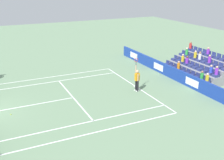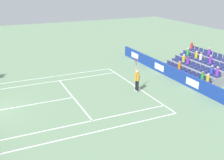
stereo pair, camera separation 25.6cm
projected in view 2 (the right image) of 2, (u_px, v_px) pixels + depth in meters
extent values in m
cube|color=white|center=(136.00, 87.00, 23.29)|extent=(10.97, 0.10, 0.01)
cube|color=white|center=(73.00, 97.00, 21.13)|extent=(8.23, 0.10, 0.01)
cube|color=white|center=(30.00, 105.00, 19.87)|extent=(0.10, 6.40, 0.01)
cube|color=white|center=(54.00, 81.00, 24.47)|extent=(0.10, 11.89, 0.01)
cube|color=white|center=(86.00, 122.00, 17.43)|extent=(0.10, 11.89, 0.01)
cube|color=white|center=(51.00, 77.00, 25.64)|extent=(0.10, 11.89, 0.01)
cube|color=white|center=(93.00, 132.00, 16.26)|extent=(0.10, 11.89, 0.01)
cube|color=white|center=(135.00, 87.00, 23.25)|extent=(0.10, 0.20, 0.01)
cube|color=#193899|center=(175.00, 74.00, 24.68)|extent=(19.22, 0.20, 1.08)
cube|color=white|center=(192.00, 83.00, 22.59)|extent=(1.54, 0.01, 0.60)
cube|color=white|center=(159.00, 67.00, 26.69)|extent=(1.54, 0.01, 0.60)
cube|color=white|center=(135.00, 56.00, 30.80)|extent=(1.54, 0.01, 0.60)
cylinder|color=black|center=(138.00, 86.00, 22.10)|extent=(0.16, 0.16, 0.90)
cylinder|color=black|center=(136.00, 85.00, 22.30)|extent=(0.16, 0.16, 0.90)
cube|color=white|center=(138.00, 91.00, 22.24)|extent=(0.12, 0.26, 0.08)
cube|color=white|center=(136.00, 90.00, 22.44)|extent=(0.12, 0.26, 0.08)
cube|color=orange|center=(137.00, 77.00, 21.95)|extent=(0.22, 0.36, 0.60)
sphere|color=#D3A884|center=(137.00, 71.00, 21.79)|extent=(0.24, 0.24, 0.24)
cylinder|color=#D3A884|center=(136.00, 69.00, 21.93)|extent=(0.09, 0.09, 0.62)
cylinder|color=#D3A884|center=(138.00, 78.00, 21.73)|extent=(0.09, 0.09, 0.56)
cylinder|color=black|center=(136.00, 63.00, 21.78)|extent=(0.04, 0.04, 0.28)
torus|color=red|center=(136.00, 60.00, 21.68)|extent=(0.03, 0.31, 0.31)
sphere|color=#D1E533|center=(136.00, 57.00, 21.59)|extent=(0.07, 0.07, 0.07)
cube|color=gray|center=(185.00, 76.00, 25.22)|extent=(6.20, 0.95, 0.42)
cube|color=navy|center=(207.00, 82.00, 22.73)|extent=(0.48, 0.44, 0.20)
cube|color=navy|center=(209.00, 79.00, 22.72)|extent=(0.48, 0.04, 0.30)
cube|color=navy|center=(202.00, 80.00, 23.26)|extent=(0.48, 0.44, 0.20)
cube|color=navy|center=(204.00, 77.00, 23.25)|extent=(0.48, 0.04, 0.30)
cube|color=navy|center=(197.00, 78.00, 23.79)|extent=(0.48, 0.44, 0.20)
cube|color=navy|center=(199.00, 75.00, 23.78)|extent=(0.48, 0.04, 0.30)
cube|color=navy|center=(192.00, 76.00, 24.32)|extent=(0.48, 0.44, 0.20)
cube|color=navy|center=(194.00, 73.00, 24.31)|extent=(0.48, 0.04, 0.30)
cube|color=navy|center=(187.00, 74.00, 24.85)|extent=(0.48, 0.44, 0.20)
cube|color=navy|center=(189.00, 71.00, 24.84)|extent=(0.48, 0.04, 0.30)
cube|color=navy|center=(183.00, 72.00, 25.38)|extent=(0.48, 0.44, 0.20)
cube|color=navy|center=(185.00, 69.00, 25.37)|extent=(0.48, 0.04, 0.30)
cube|color=navy|center=(179.00, 70.00, 25.91)|extent=(0.48, 0.44, 0.20)
cube|color=navy|center=(181.00, 67.00, 25.90)|extent=(0.48, 0.04, 0.30)
cube|color=navy|center=(175.00, 68.00, 26.44)|extent=(0.48, 0.44, 0.20)
cube|color=navy|center=(176.00, 65.00, 26.43)|extent=(0.48, 0.04, 0.30)
cube|color=navy|center=(171.00, 66.00, 26.97)|extent=(0.48, 0.44, 0.20)
cube|color=navy|center=(173.00, 64.00, 26.96)|extent=(0.48, 0.04, 0.30)
cube|color=navy|center=(167.00, 65.00, 27.50)|extent=(0.48, 0.44, 0.20)
cube|color=navy|center=(169.00, 62.00, 27.49)|extent=(0.48, 0.04, 0.30)
cube|color=gray|center=(193.00, 72.00, 25.52)|extent=(6.20, 0.95, 0.84)
cube|color=navy|center=(216.00, 76.00, 22.96)|extent=(0.48, 0.44, 0.20)
cube|color=navy|center=(218.00, 73.00, 22.95)|extent=(0.48, 0.04, 0.30)
cube|color=navy|center=(211.00, 74.00, 23.49)|extent=(0.48, 0.44, 0.20)
cube|color=navy|center=(213.00, 71.00, 23.48)|extent=(0.48, 0.04, 0.30)
cube|color=navy|center=(206.00, 72.00, 24.02)|extent=(0.48, 0.44, 0.20)
cube|color=navy|center=(208.00, 69.00, 24.01)|extent=(0.48, 0.04, 0.30)
cube|color=navy|center=(201.00, 70.00, 24.55)|extent=(0.48, 0.44, 0.20)
cube|color=navy|center=(203.00, 67.00, 24.54)|extent=(0.48, 0.04, 0.30)
cube|color=navy|center=(196.00, 68.00, 25.08)|extent=(0.48, 0.44, 0.20)
cube|color=navy|center=(198.00, 65.00, 25.07)|extent=(0.48, 0.04, 0.30)
cube|color=navy|center=(191.00, 66.00, 25.61)|extent=(0.48, 0.44, 0.20)
cube|color=navy|center=(193.00, 63.00, 25.60)|extent=(0.48, 0.04, 0.30)
cube|color=navy|center=(187.00, 64.00, 26.14)|extent=(0.48, 0.44, 0.20)
cube|color=navy|center=(189.00, 62.00, 26.13)|extent=(0.48, 0.04, 0.30)
cube|color=navy|center=(183.00, 63.00, 26.67)|extent=(0.48, 0.44, 0.20)
cube|color=navy|center=(185.00, 60.00, 26.66)|extent=(0.48, 0.04, 0.30)
cube|color=navy|center=(179.00, 61.00, 27.20)|extent=(0.48, 0.44, 0.20)
cube|color=navy|center=(181.00, 58.00, 27.19)|extent=(0.48, 0.04, 0.30)
cube|color=navy|center=(175.00, 60.00, 27.73)|extent=(0.48, 0.44, 0.20)
cube|color=navy|center=(177.00, 57.00, 27.72)|extent=(0.48, 0.04, 0.30)
cube|color=gray|center=(201.00, 69.00, 25.82)|extent=(6.20, 0.95, 1.26)
cube|color=navy|center=(220.00, 68.00, 23.72)|extent=(0.48, 0.44, 0.20)
cube|color=navy|center=(222.00, 65.00, 23.72)|extent=(0.48, 0.04, 0.30)
cube|color=navy|center=(215.00, 66.00, 24.25)|extent=(0.48, 0.44, 0.20)
cube|color=navy|center=(217.00, 63.00, 24.25)|extent=(0.48, 0.04, 0.30)
cube|color=navy|center=(210.00, 64.00, 24.78)|extent=(0.48, 0.44, 0.20)
cube|color=navy|center=(212.00, 61.00, 24.78)|extent=(0.48, 0.04, 0.30)
cube|color=navy|center=(205.00, 62.00, 25.31)|extent=(0.48, 0.44, 0.20)
cube|color=navy|center=(207.00, 59.00, 25.30)|extent=(0.48, 0.04, 0.30)
cube|color=navy|center=(200.00, 61.00, 25.84)|extent=(0.48, 0.44, 0.20)
cube|color=navy|center=(202.00, 58.00, 25.83)|extent=(0.48, 0.04, 0.30)
cube|color=navy|center=(195.00, 59.00, 26.37)|extent=(0.48, 0.44, 0.20)
cube|color=navy|center=(197.00, 56.00, 26.36)|extent=(0.48, 0.04, 0.30)
cube|color=navy|center=(191.00, 57.00, 26.90)|extent=(0.48, 0.44, 0.20)
cube|color=navy|center=(193.00, 55.00, 26.89)|extent=(0.48, 0.04, 0.30)
cube|color=navy|center=(187.00, 56.00, 27.43)|extent=(0.48, 0.44, 0.20)
cube|color=navy|center=(189.00, 53.00, 27.42)|extent=(0.48, 0.04, 0.30)
cube|color=navy|center=(183.00, 55.00, 27.96)|extent=(0.48, 0.44, 0.20)
cube|color=navy|center=(185.00, 52.00, 27.95)|extent=(0.48, 0.04, 0.30)
cube|color=gray|center=(210.00, 66.00, 26.13)|extent=(6.20, 0.95, 1.68)
cube|color=navy|center=(223.00, 60.00, 24.48)|extent=(0.48, 0.44, 0.20)
cube|color=navy|center=(218.00, 58.00, 25.01)|extent=(0.48, 0.44, 0.20)
cube|color=navy|center=(220.00, 55.00, 25.01)|extent=(0.48, 0.04, 0.30)
cube|color=navy|center=(213.00, 57.00, 25.54)|extent=(0.48, 0.44, 0.20)
cube|color=navy|center=(215.00, 54.00, 25.54)|extent=(0.48, 0.04, 0.30)
cube|color=navy|center=(208.00, 55.00, 26.07)|extent=(0.48, 0.44, 0.20)
cube|color=navy|center=(210.00, 52.00, 26.07)|extent=(0.48, 0.04, 0.30)
cube|color=navy|center=(204.00, 54.00, 26.60)|extent=(0.48, 0.44, 0.20)
cube|color=navy|center=(206.00, 51.00, 26.60)|extent=(0.48, 0.04, 0.30)
cube|color=navy|center=(199.00, 52.00, 27.13)|extent=(0.48, 0.44, 0.20)
cube|color=navy|center=(201.00, 50.00, 27.13)|extent=(0.48, 0.04, 0.30)
cube|color=navy|center=(195.00, 51.00, 27.66)|extent=(0.48, 0.44, 0.20)
cube|color=navy|center=(197.00, 48.00, 27.66)|extent=(0.48, 0.04, 0.30)
cube|color=navy|center=(191.00, 50.00, 28.19)|extent=(0.48, 0.44, 0.20)
cube|color=navy|center=(193.00, 47.00, 28.19)|extent=(0.48, 0.04, 0.30)
cylinder|color=purple|center=(188.00, 61.00, 26.04)|extent=(0.28, 0.28, 0.50)
sphere|color=brown|center=(188.00, 57.00, 25.92)|extent=(0.20, 0.20, 0.20)
cylinder|color=orange|center=(179.00, 66.00, 25.80)|extent=(0.28, 0.28, 0.54)
sphere|color=#D3A884|center=(180.00, 62.00, 25.68)|extent=(0.20, 0.20, 0.20)
cylinder|color=yellow|center=(196.00, 55.00, 26.27)|extent=(0.28, 0.28, 0.51)
sphere|color=beige|center=(197.00, 52.00, 26.15)|extent=(0.20, 0.20, 0.20)
cylinder|color=yellow|center=(184.00, 59.00, 26.56)|extent=(0.28, 0.28, 0.54)
sphere|color=beige|center=(184.00, 55.00, 26.44)|extent=(0.20, 0.20, 0.20)
cylinder|color=green|center=(202.00, 76.00, 23.16)|extent=(0.28, 0.28, 0.49)
sphere|color=#9E7251|center=(203.00, 72.00, 23.04)|extent=(0.20, 0.20, 0.20)
cylinder|color=red|center=(192.00, 46.00, 28.09)|extent=(0.28, 0.28, 0.50)
sphere|color=#9E7251|center=(192.00, 43.00, 27.97)|extent=(0.20, 0.20, 0.20)
cylinder|color=purple|center=(210.00, 60.00, 24.68)|extent=(0.28, 0.28, 0.54)
sphere|color=#D3A884|center=(211.00, 56.00, 24.55)|extent=(0.20, 0.20, 0.20)
cylinder|color=purple|center=(217.00, 72.00, 22.86)|extent=(0.28, 0.28, 0.54)
sphere|color=#D3A884|center=(218.00, 68.00, 22.73)|extent=(0.20, 0.20, 0.20)
cylinder|color=yellow|center=(208.00, 79.00, 22.63)|extent=(0.28, 0.28, 0.47)
sphere|color=beige|center=(208.00, 75.00, 22.52)|extent=(0.20, 0.20, 0.20)
cylinder|color=white|center=(201.00, 57.00, 25.74)|extent=(0.28, 0.28, 0.54)
sphere|color=#9E7251|center=(201.00, 53.00, 25.61)|extent=(0.20, 0.20, 0.20)
cylinder|color=blue|center=(212.00, 70.00, 23.40)|extent=(0.28, 0.28, 0.46)
sphere|color=#D3A884|center=(212.00, 66.00, 23.29)|extent=(0.20, 0.20, 0.20)
cylinder|color=purple|center=(209.00, 52.00, 25.98)|extent=(0.28, 0.28, 0.44)
sphere|color=#D3A884|center=(210.00, 49.00, 25.88)|extent=(0.20, 0.20, 0.20)
cylinder|color=green|center=(188.00, 52.00, 27.33)|extent=(0.28, 0.28, 0.53)
sphere|color=beige|center=(188.00, 49.00, 27.20)|extent=(0.20, 0.20, 0.20)
sphere|color=#D1E533|center=(11.00, 114.00, 18.45)|extent=(0.07, 0.07, 0.07)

